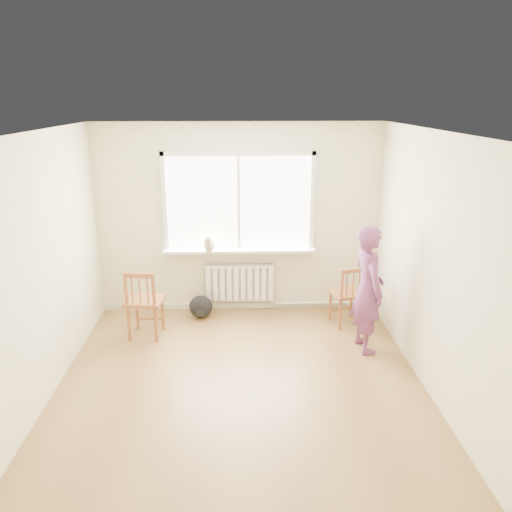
{
  "coord_description": "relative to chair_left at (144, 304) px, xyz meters",
  "views": [
    {
      "loc": [
        -0.0,
        -4.63,
        3.02
      ],
      "look_at": [
        0.2,
        1.2,
        1.14
      ],
      "focal_mm": 35.0,
      "sensor_mm": 36.0,
      "label": 1
    }
  ],
  "objects": [
    {
      "name": "heating_pipe",
      "position": [
        2.49,
        0.86,
        -0.39
      ],
      "size": [
        1.4,
        0.04,
        0.04
      ],
      "primitive_type": "cylinder",
      "rotation": [
        0.0,
        1.57,
        0.0
      ],
      "color": "silver",
      "rests_on": "back_wall"
    },
    {
      "name": "windowsill",
      "position": [
        1.24,
        0.81,
        0.46
      ],
      "size": [
        2.15,
        0.22,
        0.04
      ],
      "primitive_type": "cube",
      "color": "white",
      "rests_on": "back_wall"
    },
    {
      "name": "window",
      "position": [
        1.24,
        0.89,
        1.19
      ],
      "size": [
        2.12,
        0.05,
        1.42
      ],
      "color": "white",
      "rests_on": "back_wall"
    },
    {
      "name": "chair_left",
      "position": [
        0.0,
        0.0,
        0.0
      ],
      "size": [
        0.51,
        0.49,
        0.94
      ],
      "rotation": [
        0.0,
        0.0,
        3.03
      ],
      "color": "#9B542D",
      "rests_on": "floor"
    },
    {
      "name": "person",
      "position": [
        2.79,
        -0.41,
        0.32
      ],
      "size": [
        0.46,
        0.63,
        1.58
      ],
      "primitive_type": "imported",
      "rotation": [
        0.0,
        0.0,
        1.73
      ],
      "color": "#C14071",
      "rests_on": "floor"
    },
    {
      "name": "radiator",
      "position": [
        1.24,
        0.83,
        -0.03
      ],
      "size": [
        1.0,
        0.12,
        0.55
      ],
      "color": "white",
      "rests_on": "back_wall"
    },
    {
      "name": "ceiling",
      "position": [
        1.24,
        -1.33,
        2.23
      ],
      "size": [
        4.5,
        4.5,
        0.0
      ],
      "primitive_type": "plane",
      "rotation": [
        3.14,
        0.0,
        0.0
      ],
      "color": "white",
      "rests_on": "back_wall"
    },
    {
      "name": "back_wall",
      "position": [
        1.24,
        0.92,
        0.88
      ],
      "size": [
        4.0,
        0.01,
        2.7
      ],
      "primitive_type": "cube",
      "color": "beige",
      "rests_on": "ground"
    },
    {
      "name": "floor",
      "position": [
        1.24,
        -1.33,
        -0.47
      ],
      "size": [
        4.5,
        4.5,
        0.0
      ],
      "primitive_type": "plane",
      "color": "olive",
      "rests_on": "ground"
    },
    {
      "name": "backpack",
      "position": [
        0.68,
        0.59,
        -0.31
      ],
      "size": [
        0.4,
        0.36,
        0.33
      ],
      "primitive_type": "ellipsoid",
      "rotation": [
        0.0,
        0.0,
        0.39
      ],
      "color": "black",
      "rests_on": "floor"
    },
    {
      "name": "baseboard",
      "position": [
        1.24,
        0.9,
        -0.43
      ],
      "size": [
        4.0,
        0.03,
        0.08
      ],
      "primitive_type": "cube",
      "color": "beige",
      "rests_on": "ground"
    },
    {
      "name": "chair_right",
      "position": [
        2.71,
        0.27,
        -0.04
      ],
      "size": [
        0.51,
        0.5,
        0.86
      ],
      "rotation": [
        0.0,
        0.0,
        3.39
      ],
      "color": "#9B542D",
      "rests_on": "floor"
    },
    {
      "name": "cat",
      "position": [
        0.82,
        0.72,
        0.58
      ],
      "size": [
        0.18,
        0.4,
        0.26
      ],
      "rotation": [
        0.0,
        0.0,
        -0.05
      ],
      "color": "beige",
      "rests_on": "windowsill"
    }
  ]
}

